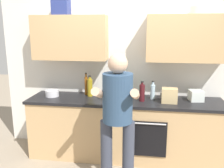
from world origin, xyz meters
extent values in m
plane|color=gray|center=(0.00, 0.00, 0.00)|extent=(12.00, 12.00, 0.00)
cube|color=silver|center=(0.00, 0.36, 1.25)|extent=(4.00, 0.06, 2.50)
cube|color=tan|center=(-0.84, 0.17, 1.77)|extent=(1.11, 0.32, 0.65)
cube|color=tan|center=(0.84, 0.17, 1.77)|extent=(1.11, 0.32, 0.65)
cylinder|color=silver|center=(0.99, 0.17, 2.15)|extent=(0.28, 0.28, 0.10)
cube|color=navy|center=(-0.96, 0.17, 2.22)|extent=(0.24, 0.20, 0.25)
cube|color=tan|center=(0.00, 0.00, 0.43)|extent=(2.80, 0.60, 0.86)
cube|color=black|center=(0.00, 0.00, 0.88)|extent=(2.84, 0.64, 0.04)
cube|color=black|center=(0.32, -0.31, 0.45)|extent=(0.56, 0.02, 0.50)
cylinder|color=silver|center=(0.32, -0.33, 0.68)|extent=(0.52, 0.02, 0.02)
cylinder|color=#383D4C|center=(-0.14, -0.78, 0.44)|extent=(0.14, 0.14, 0.87)
cylinder|color=#383D4C|center=(0.12, -0.78, 0.44)|extent=(0.14, 0.14, 0.87)
cylinder|color=navy|center=(-0.01, -0.78, 1.15)|extent=(0.34, 0.34, 0.56)
sphere|color=#D8AD8C|center=(-0.01, -0.78, 1.54)|extent=(0.22, 0.22, 0.22)
cylinder|color=#D8AD8C|center=(-0.21, -0.90, 1.23)|extent=(0.09, 0.31, 0.19)
cylinder|color=#D8AD8C|center=(0.19, -0.90, 1.23)|extent=(0.09, 0.31, 0.19)
cylinder|color=olive|center=(-0.54, 0.11, 1.03)|extent=(0.08, 0.08, 0.26)
cylinder|color=olive|center=(-0.54, 0.11, 1.18)|extent=(0.04, 0.04, 0.04)
cylinder|color=black|center=(-0.54, 0.11, 1.21)|extent=(0.04, 0.04, 0.02)
cylinder|color=#198C33|center=(-0.03, 0.18, 0.98)|extent=(0.07, 0.07, 0.15)
cylinder|color=#198C33|center=(-0.03, 0.18, 1.08)|extent=(0.02, 0.02, 0.05)
cylinder|color=black|center=(-0.03, 0.18, 1.11)|extent=(0.03, 0.03, 0.01)
cylinder|color=#471419|center=(0.25, -0.04, 1.02)|extent=(0.08, 0.08, 0.24)
cylinder|color=#471419|center=(0.25, -0.04, 1.16)|extent=(0.03, 0.03, 0.03)
cylinder|color=black|center=(0.25, -0.04, 1.18)|extent=(0.04, 0.04, 0.02)
cylinder|color=silver|center=(0.40, 0.09, 1.01)|extent=(0.07, 0.07, 0.21)
cylinder|color=silver|center=(0.40, 0.09, 1.13)|extent=(0.03, 0.03, 0.04)
cylinder|color=black|center=(0.40, 0.09, 1.16)|extent=(0.04, 0.04, 0.02)
cylinder|color=#8C4C14|center=(-0.62, 0.19, 1.04)|extent=(0.05, 0.05, 0.28)
cylinder|color=#8C4C14|center=(-0.62, 0.19, 1.20)|extent=(0.02, 0.02, 0.05)
cylinder|color=black|center=(-0.62, 0.19, 1.24)|extent=(0.03, 0.03, 0.01)
cylinder|color=slate|center=(0.56, 0.20, 0.94)|extent=(0.09, 0.09, 0.08)
cylinder|color=silver|center=(-1.11, 0.02, 0.95)|extent=(0.20, 0.20, 0.10)
cylinder|color=#9E6647|center=(-0.19, -0.10, 0.95)|extent=(0.10, 0.10, 0.11)
sphere|color=#2D6B28|center=(-0.19, -0.10, 1.09)|extent=(0.20, 0.20, 0.20)
cube|color=tan|center=(0.63, -0.06, 1.00)|extent=(0.22, 0.17, 0.20)
cube|color=silver|center=(1.01, 0.10, 0.97)|extent=(0.21, 0.22, 0.15)
camera|label=1|loc=(0.30, -3.33, 1.90)|focal=38.33mm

